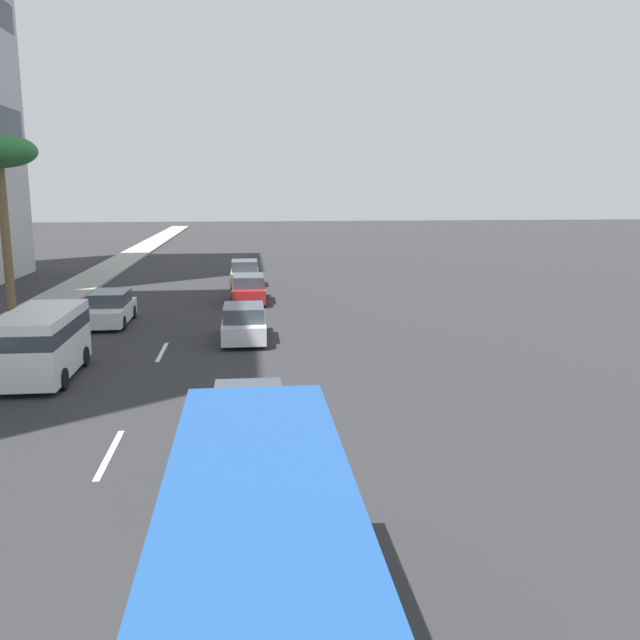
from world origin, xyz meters
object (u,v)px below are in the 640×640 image
at_px(car_third, 249,421).
at_px(van_fourth, 42,340).
at_px(car_sixth, 245,274).
at_px(car_lead, 249,289).
at_px(minibus_second, 260,576).
at_px(car_seventh, 110,309).
at_px(car_fifth, 244,323).

height_order(car_third, van_fourth, van_fourth).
bearing_deg(car_sixth, car_lead, -177.92).
height_order(minibus_second, car_third, minibus_second).
bearing_deg(car_seventh, minibus_second, 14.84).
height_order(car_sixth, car_seventh, car_sixth).
xyz_separation_m(car_lead, car_seventh, (-5.66, 6.63, -0.01)).
xyz_separation_m(van_fourth, car_fifth, (5.22, -6.81, -0.61)).
bearing_deg(car_third, car_sixth, 0.33).
bearing_deg(car_fifth, car_sixth, 0.01).
bearing_deg(car_fifth, car_lead, -1.40).
bearing_deg(car_sixth, car_third, -179.67).
relative_size(car_fifth, car_sixth, 1.04).
distance_m(car_fifth, car_sixth, 16.62).
xyz_separation_m(car_lead, van_fourth, (-15.14, 7.05, 0.59)).
height_order(minibus_second, car_fifth, minibus_second).
bearing_deg(car_seventh, car_sixth, 152.65).
height_order(van_fourth, car_fifth, van_fourth).
bearing_deg(car_sixth, car_seventh, 152.65).
height_order(van_fourth, car_seventh, van_fourth).
xyz_separation_m(minibus_second, car_third, (8.51, 0.13, -1.00)).
relative_size(car_fifth, car_seventh, 0.94).
distance_m(car_lead, minibus_second, 30.92).
xyz_separation_m(car_third, van_fourth, (7.25, 6.98, 0.61)).
relative_size(car_sixth, car_seventh, 0.90).
bearing_deg(car_lead, car_seventh, 130.45).
relative_size(minibus_second, van_fourth, 1.35).
height_order(car_lead, car_seventh, car_lead).
bearing_deg(car_lead, minibus_second, -179.89).
relative_size(minibus_second, car_sixth, 1.63).
bearing_deg(car_fifth, minibus_second, -179.18).
height_order(minibus_second, car_sixth, minibus_second).
height_order(minibus_second, car_seventh, minibus_second).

